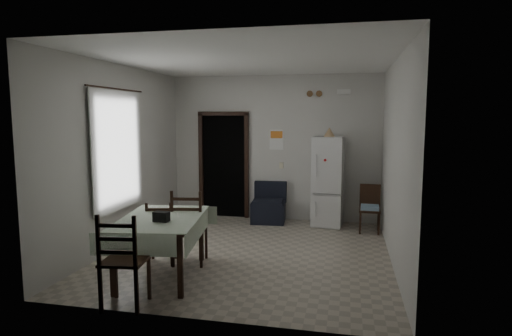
{
  "coord_description": "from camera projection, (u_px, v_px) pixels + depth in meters",
  "views": [
    {
      "loc": [
        1.44,
        -6.22,
        2.08
      ],
      "look_at": [
        0.0,
        0.5,
        1.25
      ],
      "focal_mm": 30.0,
      "sensor_mm": 36.0,
      "label": 1
    }
  ],
  "objects": [
    {
      "name": "calendar_image",
      "position": [
        277.0,
        135.0,
        8.54
      ],
      "size": [
        0.24,
        0.01,
        0.14
      ],
      "primitive_type": "cube",
      "color": "orange",
      "rests_on": "ground"
    },
    {
      "name": "corner_chair",
      "position": [
        370.0,
        209.0,
        7.67
      ],
      "size": [
        0.38,
        0.38,
        0.85
      ],
      "primitive_type": null,
      "rotation": [
        0.0,
        0.0,
        -0.04
      ],
      "color": "black",
      "rests_on": "ground"
    },
    {
      "name": "dining_table",
      "position": [
        162.0,
        247.0,
        5.55
      ],
      "size": [
        1.21,
        1.64,
        0.79
      ],
      "primitive_type": null,
      "rotation": [
        0.0,
        0.0,
        0.15
      ],
      "color": "#AABBA0",
      "rests_on": "ground"
    },
    {
      "name": "curtain",
      "position": [
        118.0,
        151.0,
        6.63
      ],
      "size": [
        0.02,
        1.45,
        1.85
      ],
      "primitive_type": "cube",
      "color": "silver",
      "rests_on": "ground"
    },
    {
      "name": "calendar",
      "position": [
        277.0,
        140.0,
        8.56
      ],
      "size": [
        0.28,
        0.02,
        0.4
      ],
      "primitive_type": "cube",
      "color": "white",
      "rests_on": "ground"
    },
    {
      "name": "dining_chair_far_left",
      "position": [
        162.0,
        232.0,
        6.08
      ],
      "size": [
        0.47,
        0.47,
        0.9
      ],
      "primitive_type": null,
      "rotation": [
        0.0,
        0.0,
        3.38
      ],
      "color": "black",
      "rests_on": "ground"
    },
    {
      "name": "dining_chair_near_head",
      "position": [
        125.0,
        259.0,
        4.65
      ],
      "size": [
        0.51,
        0.51,
        1.07
      ],
      "primitive_type": null,
      "rotation": [
        0.0,
        0.0,
        3.26
      ],
      "color": "black",
      "rests_on": "ground"
    },
    {
      "name": "vent_left",
      "position": [
        310.0,
        94.0,
        8.31
      ],
      "size": [
        0.12,
        0.03,
        0.12
      ],
      "primitive_type": "cylinder",
      "rotation": [
        1.57,
        0.0,
        0.0
      ],
      "color": "brown",
      "rests_on": "ground"
    },
    {
      "name": "dining_chair_far_right",
      "position": [
        190.0,
        226.0,
        6.06
      ],
      "size": [
        0.52,
        0.52,
        1.07
      ],
      "primitive_type": null,
      "rotation": [
        0.0,
        0.0,
        3.29
      ],
      "color": "black",
      "rests_on": "ground"
    },
    {
      "name": "doorway",
      "position": [
        227.0,
        165.0,
        9.06
      ],
      "size": [
        1.06,
        0.52,
        2.22
      ],
      "color": "black",
      "rests_on": "ground"
    },
    {
      "name": "curtain_rod",
      "position": [
        116.0,
        89.0,
        6.52
      ],
      "size": [
        0.02,
        1.6,
        0.02
      ],
      "primitive_type": "cylinder",
      "rotation": [
        1.57,
        0.0,
        0.0
      ],
      "color": "black",
      "rests_on": "ground"
    },
    {
      "name": "tan_cone",
      "position": [
        329.0,
        132.0,
        8.01
      ],
      "size": [
        0.24,
        0.24,
        0.17
      ],
      "primitive_type": "cone",
      "rotation": [
        0.0,
        0.0,
        -0.12
      ],
      "color": "tan",
      "rests_on": "fridge"
    },
    {
      "name": "vent_right",
      "position": [
        319.0,
        94.0,
        8.27
      ],
      "size": [
        0.12,
        0.03,
        0.12
      ],
      "primitive_type": "cylinder",
      "rotation": [
        1.57,
        0.0,
        0.0
      ],
      "color": "brown",
      "rests_on": "ground"
    },
    {
      "name": "light_switch",
      "position": [
        281.0,
        165.0,
        8.6
      ],
      "size": [
        0.08,
        0.02,
        0.12
      ],
      "primitive_type": "cube",
      "color": "beige",
      "rests_on": "ground"
    },
    {
      "name": "wall_left",
      "position": [
        122.0,
        156.0,
        6.85
      ],
      "size": [
        0.02,
        4.5,
        2.9
      ],
      "primitive_type": null,
      "color": "beige",
      "rests_on": "ground"
    },
    {
      "name": "wall_front",
      "position": [
        198.0,
        180.0,
        4.23
      ],
      "size": [
        4.2,
        0.02,
        2.9
      ],
      "primitive_type": null,
      "color": "beige",
      "rests_on": "ground"
    },
    {
      "name": "window_recess",
      "position": [
        112.0,
        151.0,
        6.66
      ],
      "size": [
        0.1,
        1.2,
        1.6
      ],
      "primitive_type": "cube",
      "color": "silver",
      "rests_on": "ground"
    },
    {
      "name": "navy_seat",
      "position": [
        268.0,
        203.0,
        8.43
      ],
      "size": [
        0.69,
        0.67,
        0.78
      ],
      "primitive_type": null,
      "rotation": [
        0.0,
        0.0,
        0.08
      ],
      "color": "black",
      "rests_on": "ground"
    },
    {
      "name": "wall_right",
      "position": [
        395.0,
        162.0,
        5.98
      ],
      "size": [
        0.02,
        4.5,
        2.9
      ],
      "primitive_type": null,
      "color": "beige",
      "rests_on": "ground"
    },
    {
      "name": "fridge",
      "position": [
        328.0,
        181.0,
        8.13
      ],
      "size": [
        0.61,
        0.61,
        1.7
      ],
      "primitive_type": null,
      "rotation": [
        0.0,
        0.0,
        -0.12
      ],
      "color": "silver",
      "rests_on": "ground"
    },
    {
      "name": "black_bag",
      "position": [
        161.0,
        217.0,
        5.28
      ],
      "size": [
        0.2,
        0.13,
        0.12
      ],
      "primitive_type": "cube",
      "rotation": [
        0.0,
        0.0,
        -0.07
      ],
      "color": "black",
      "rests_on": "dining_table"
    },
    {
      "name": "ground",
      "position": [
        249.0,
        252.0,
        6.59
      ],
      "size": [
        4.5,
        4.5,
        0.0
      ],
      "primitive_type": "plane",
      "color": "#A49886",
      "rests_on": "ground"
    },
    {
      "name": "wall_back",
      "position": [
        274.0,
        148.0,
        8.6
      ],
      "size": [
        4.2,
        0.02,
        2.9
      ],
      "primitive_type": null,
      "color": "beige",
      "rests_on": "ground"
    },
    {
      "name": "emergency_light",
      "position": [
        344.0,
        92.0,
        8.15
      ],
      "size": [
        0.25,
        0.07,
        0.09
      ],
      "primitive_type": "cube",
      "color": "white",
      "rests_on": "ground"
    },
    {
      "name": "ceiling",
      "position": [
        249.0,
        60.0,
        6.24
      ],
      "size": [
        4.2,
        4.5,
        0.02
      ],
      "primitive_type": null,
      "color": "white",
      "rests_on": "ground"
    }
  ]
}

